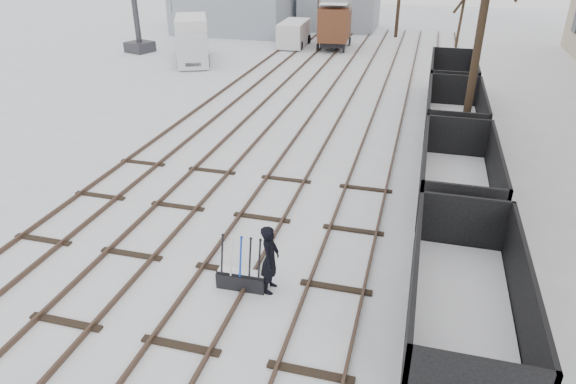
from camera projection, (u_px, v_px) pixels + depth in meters
The scene contains 16 objects.
ground at pixel (229, 271), 14.15m from camera, with size 120.00×120.00×0.00m, color white.
tracks at pixel (326, 115), 25.88m from camera, with size 13.90×52.00×0.16m.
shed_left at pixel (236, 8), 47.21m from camera, with size 10.00×8.00×4.10m.
shed_right at pixel (340, 4), 48.47m from camera, with size 7.00×6.00×4.50m.
ground_frame at pixel (242, 278), 13.39m from camera, with size 1.31×0.45×1.49m.
worker at pixel (270, 259), 13.00m from camera, with size 0.69×0.45×1.90m, color black.
freight_wagon_a at pixel (462, 315), 11.18m from camera, with size 2.33×5.82×2.38m.
freight_wagon_b at pixel (456, 188), 16.68m from camera, with size 2.33×5.82×2.38m.
freight_wagon_c at pixel (453, 124), 22.19m from camera, with size 2.33×5.82×2.38m.
freight_wagon_d at pixel (451, 86), 27.69m from camera, with size 2.33×5.82×2.38m.
box_van_wagon at pixel (335, 21), 40.07m from camera, with size 2.86×4.86×3.57m.
lorry at pixel (192, 39), 36.31m from camera, with size 3.84×6.87×2.98m.
panel_van at pixel (294, 33), 41.32m from camera, with size 2.07×4.50×1.95m.
crane at pixel (138, 21), 38.96m from camera, with size 2.19×5.20×8.71m.
tree_near at pixel (475, 64), 19.17m from camera, with size 0.30×0.30×7.86m, color black.
tree_far_left at pixel (319, 4), 43.03m from camera, with size 0.30×0.30×5.85m, color black.
Camera 1 is at (4.61, -10.79, 8.37)m, focal length 32.00 mm.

